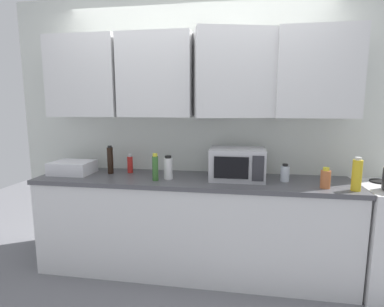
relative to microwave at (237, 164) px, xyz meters
The scene contains 11 objects.
wall_back_with_cabinets 0.70m from the microwave, 154.76° to the left, with size 3.72×0.50×2.60m.
counter_run 0.72m from the microwave, behind, with size 2.85×0.63×0.90m.
microwave is the anchor object (origin of this frame).
dish_rack 1.58m from the microwave, behind, with size 0.38×0.30×0.12m, color silver.
bottle_green_oil 0.73m from the microwave, 166.99° to the right, with size 0.05×0.05×0.24m.
bottle_clear_tall 0.42m from the microwave, ahead, with size 0.08×0.08×0.16m.
bottle_red_sauce 1.05m from the microwave, behind, with size 0.05×0.05×0.19m.
bottle_spice_jar 0.73m from the microwave, 14.94° to the right, with size 0.08×0.08×0.17m.
bottle_white_jar 0.62m from the microwave, behind, with size 0.08×0.08×0.21m.
bottle_soy_dark 1.22m from the microwave, behind, with size 0.06×0.06×0.27m.
bottle_yellow_mustard 0.95m from the microwave, 13.97° to the right, with size 0.07×0.07×0.26m.
Camera 1 is at (0.43, -2.92, 1.55)m, focal length 27.95 mm.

